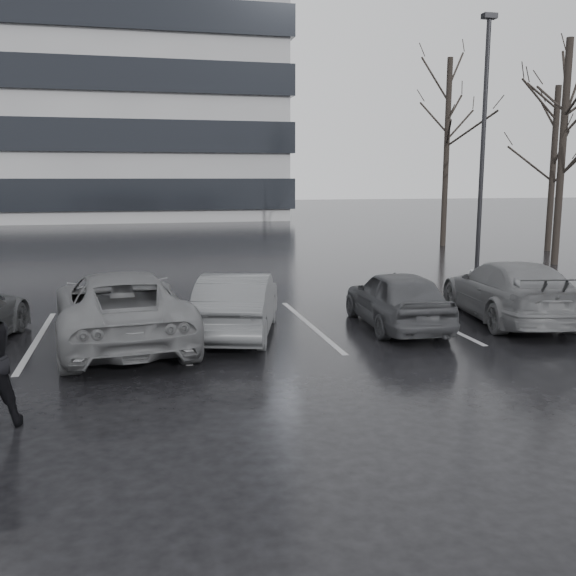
# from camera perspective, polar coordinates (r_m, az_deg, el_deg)

# --- Properties ---
(ground) EXTENTS (160.00, 160.00, 0.00)m
(ground) POSITION_cam_1_polar(r_m,az_deg,el_deg) (11.52, 2.30, -6.18)
(ground) COLOR black
(ground) RESTS_ON ground
(car_main) EXTENTS (1.68, 3.75, 1.25)m
(car_main) POSITION_cam_1_polar(r_m,az_deg,el_deg) (13.86, 9.65, -0.92)
(car_main) COLOR black
(car_main) RESTS_ON ground
(car_west_a) EXTENTS (2.36, 4.12, 1.28)m
(car_west_a) POSITION_cam_1_polar(r_m,az_deg,el_deg) (13.04, -4.49, -1.41)
(car_west_a) COLOR #323335
(car_west_a) RESTS_ON ground
(car_west_b) EXTENTS (2.88, 5.30, 1.41)m
(car_west_b) POSITION_cam_1_polar(r_m,az_deg,el_deg) (12.72, -14.63, -1.69)
(car_west_b) COLOR #4B4B4E
(car_west_b) RESTS_ON ground
(car_east) EXTENTS (2.60, 4.87, 1.34)m
(car_east) POSITION_cam_1_polar(r_m,az_deg,el_deg) (15.19, 19.08, -0.21)
(car_east) COLOR #4B4B4E
(car_east) RESTS_ON ground
(lamp_post) EXTENTS (0.44, 0.44, 8.13)m
(lamp_post) POSITION_cam_1_polar(r_m,az_deg,el_deg) (21.65, 16.88, 10.84)
(lamp_post) COLOR #99999C
(lamp_post) RESTS_ON ground
(stall_stripes) EXTENTS (19.72, 5.00, 0.00)m
(stall_stripes) POSITION_cam_1_polar(r_m,az_deg,el_deg) (13.72, -3.72, -3.57)
(stall_stripes) COLOR #9B9B9D
(stall_stripes) RESTS_ON ground
(tree_east) EXTENTS (0.26, 0.26, 8.00)m
(tree_east) POSITION_cam_1_polar(r_m,az_deg,el_deg) (25.53, 23.18, 10.89)
(tree_east) COLOR black
(tree_east) RESTS_ON ground
(tree_ne) EXTENTS (0.26, 0.26, 7.00)m
(tree_ne) POSITION_cam_1_polar(r_m,az_deg,el_deg) (30.23, 22.48, 9.69)
(tree_ne) COLOR black
(tree_ne) RESTS_ON ground
(tree_north) EXTENTS (0.26, 0.26, 8.50)m
(tree_north) POSITION_cam_1_polar(r_m,az_deg,el_deg) (31.01, 13.90, 11.51)
(tree_north) COLOR black
(tree_north) RESTS_ON ground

